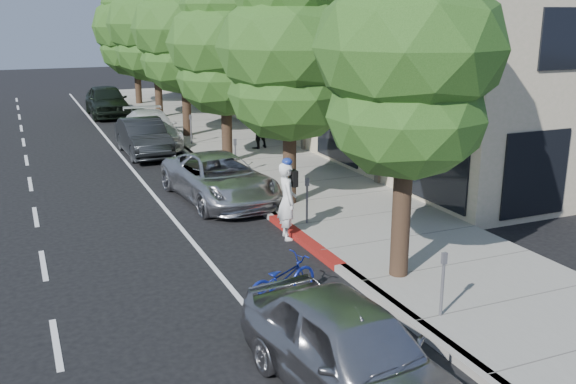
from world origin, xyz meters
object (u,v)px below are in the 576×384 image
street_tree_0 (409,54)px  silver_suv (219,178)px  street_tree_2 (225,46)px  street_tree_4 (155,26)px  street_tree_5 (135,28)px  bicycle (282,279)px  dark_suv_far (107,101)px  pedestrian (257,127)px  cyclist (287,201)px  street_tree_1 (290,51)px  near_car_a (351,352)px  street_tree_3 (183,31)px  dark_sedan (144,137)px  white_pickup (151,129)px

street_tree_0 → silver_suv: street_tree_0 is taller
street_tree_2 → silver_suv: 6.13m
street_tree_4 → street_tree_5: size_ratio=1.04×
street_tree_4 → street_tree_5: 6.01m
bicycle → dark_suv_far: bearing=-17.7°
street_tree_5 → silver_suv: size_ratio=1.51×
dark_suv_far → pedestrian: bearing=-70.2°
bicycle → cyclist: bearing=-41.9°
street_tree_1 → near_car_a: street_tree_1 is taller
dark_suv_far → street_tree_0: bearing=-84.4°
silver_suv → dark_suv_far: 18.82m
street_tree_3 → street_tree_4: size_ratio=0.96×
pedestrian → bicycle: bearing=52.8°
street_tree_1 → street_tree_3: 12.00m
street_tree_4 → pedestrian: size_ratio=4.60×
silver_suv → dark_sedan: size_ratio=1.15×
street_tree_5 → dark_sedan: (-2.58, -14.89, -4.00)m
street_tree_4 → white_pickup: bearing=-105.1°
street_tree_3 → street_tree_5: size_ratio=1.00×
street_tree_4 → dark_suv_far: (-2.47, 2.30, -4.13)m
pedestrian → street_tree_2: bearing=26.0°
street_tree_2 → white_pickup: street_tree_2 is taller
street_tree_1 → pedestrian: 8.90m
street_tree_1 → silver_suv: bearing=138.9°
street_tree_3 → dark_sedan: size_ratio=1.74×
street_tree_0 → bicycle: size_ratio=4.46×
street_tree_2 → cyclist: 9.27m
street_tree_3 → street_tree_4: bearing=90.0°
street_tree_5 → silver_suv: 22.92m
near_car_a → pedestrian: 18.13m
cyclist → pedestrian: cyclist is taller
street_tree_1 → pedestrian: size_ratio=4.17×
silver_suv → white_pickup: (-0.16, 9.50, 0.02)m
street_tree_4 → street_tree_1: bearing=-90.0°
pedestrian → dark_suv_far: bearing=-89.0°
street_tree_1 → white_pickup: 11.81m
street_tree_2 → street_tree_3: bearing=90.0°
silver_suv → pedestrian: pedestrian is taller
dark_sedan → near_car_a: bearing=-92.6°
street_tree_5 → near_car_a: (-3.10, -33.50, -3.96)m
street_tree_1 → street_tree_0: bearing=-90.0°
street_tree_0 → dark_suv_far: 26.72m
near_car_a → pedestrian: (5.04, 17.41, 0.26)m
street_tree_4 → street_tree_5: (0.00, 6.00, -0.26)m
street_tree_5 → silver_suv: street_tree_5 is taller
silver_suv → near_car_a: (-1.38, -11.00, 0.06)m
street_tree_1 → street_tree_3: (0.00, 12.00, 0.26)m
street_tree_2 → white_pickup: (-1.88, 5.00, -3.76)m
street_tree_3 → silver_suv: street_tree_3 is taller
street_tree_0 → street_tree_1: (-0.00, 6.00, -0.25)m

